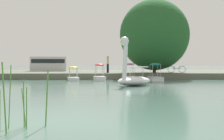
{
  "coord_description": "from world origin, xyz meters",
  "views": [
    {
      "loc": [
        1.4,
        -8.6,
        1.48
      ],
      "look_at": [
        1.98,
        16.99,
        1.01
      ],
      "focal_mm": 51.58,
      "sensor_mm": 36.0,
      "label": 1
    }
  ],
  "objects_px": {
    "pedal_boat_red": "(100,75)",
    "parked_van": "(48,63)",
    "swan_boat": "(133,76)",
    "pedal_boat_yellow": "(73,76)",
    "bicycle_parked": "(177,69)",
    "pedal_boat_pink": "(129,76)",
    "pedal_boat_teal": "(155,75)",
    "tree_willow_overhanging": "(154,35)",
    "person_on_path": "(108,64)"
  },
  "relations": [
    {
      "from": "pedal_boat_red",
      "to": "parked_van",
      "type": "xyz_separation_m",
      "value": [
        -6.59,
        11.64,
        1.1
      ]
    },
    {
      "from": "pedal_boat_red",
      "to": "swan_boat",
      "type": "bearing_deg",
      "value": -70.39
    },
    {
      "from": "pedal_boat_yellow",
      "to": "bicycle_parked",
      "type": "xyz_separation_m",
      "value": [
        10.13,
        3.91,
        0.55
      ]
    },
    {
      "from": "bicycle_parked",
      "to": "swan_boat",
      "type": "bearing_deg",
      "value": -117.0
    },
    {
      "from": "swan_boat",
      "to": "pedal_boat_yellow",
      "type": "relative_size",
      "value": 1.66
    },
    {
      "from": "pedal_boat_yellow",
      "to": "pedal_boat_pink",
      "type": "bearing_deg",
      "value": -1.53
    },
    {
      "from": "pedal_boat_yellow",
      "to": "pedal_boat_teal",
      "type": "distance_m",
      "value": 7.29
    },
    {
      "from": "pedal_boat_teal",
      "to": "swan_boat",
      "type": "bearing_deg",
      "value": -111.59
    },
    {
      "from": "pedal_boat_red",
      "to": "tree_willow_overhanging",
      "type": "bearing_deg",
      "value": 34.88
    },
    {
      "from": "pedal_boat_yellow",
      "to": "person_on_path",
      "type": "relative_size",
      "value": 1.16
    },
    {
      "from": "pedal_boat_teal",
      "to": "pedal_boat_red",
      "type": "bearing_deg",
      "value": 176.56
    },
    {
      "from": "person_on_path",
      "to": "bicycle_parked",
      "type": "height_order",
      "value": "person_on_path"
    },
    {
      "from": "swan_boat",
      "to": "pedal_boat_pink",
      "type": "bearing_deg",
      "value": 87.74
    },
    {
      "from": "pedal_boat_teal",
      "to": "tree_willow_overhanging",
      "type": "xyz_separation_m",
      "value": [
        0.57,
        4.14,
        3.98
      ]
    },
    {
      "from": "pedal_boat_yellow",
      "to": "tree_willow_overhanging",
      "type": "bearing_deg",
      "value": 26.47
    },
    {
      "from": "pedal_boat_red",
      "to": "pedal_boat_pink",
      "type": "bearing_deg",
      "value": -4.29
    },
    {
      "from": "swan_boat",
      "to": "person_on_path",
      "type": "height_order",
      "value": "swan_boat"
    },
    {
      "from": "pedal_boat_teal",
      "to": "parked_van",
      "type": "relative_size",
      "value": 0.45
    },
    {
      "from": "pedal_boat_yellow",
      "to": "parked_van",
      "type": "height_order",
      "value": "parked_van"
    },
    {
      "from": "swan_boat",
      "to": "tree_willow_overhanging",
      "type": "relative_size",
      "value": 0.34
    },
    {
      "from": "pedal_boat_pink",
      "to": "parked_van",
      "type": "bearing_deg",
      "value": 128.0
    },
    {
      "from": "pedal_boat_red",
      "to": "pedal_boat_teal",
      "type": "bearing_deg",
      "value": -3.44
    },
    {
      "from": "pedal_boat_pink",
      "to": "parked_van",
      "type": "height_order",
      "value": "parked_van"
    },
    {
      "from": "tree_willow_overhanging",
      "to": "bicycle_parked",
      "type": "height_order",
      "value": "tree_willow_overhanging"
    },
    {
      "from": "pedal_boat_teal",
      "to": "tree_willow_overhanging",
      "type": "height_order",
      "value": "tree_willow_overhanging"
    },
    {
      "from": "person_on_path",
      "to": "pedal_boat_pink",
      "type": "bearing_deg",
      "value": -66.12
    },
    {
      "from": "swan_boat",
      "to": "parked_van",
      "type": "bearing_deg",
      "value": 116.07
    },
    {
      "from": "pedal_boat_teal",
      "to": "bicycle_parked",
      "type": "height_order",
      "value": "pedal_boat_teal"
    },
    {
      "from": "pedal_boat_yellow",
      "to": "pedal_boat_red",
      "type": "height_order",
      "value": "pedal_boat_red"
    },
    {
      "from": "pedal_boat_red",
      "to": "pedal_boat_pink",
      "type": "distance_m",
      "value": 2.67
    },
    {
      "from": "bicycle_parked",
      "to": "pedal_boat_pink",
      "type": "bearing_deg",
      "value": -141.78
    },
    {
      "from": "pedal_boat_teal",
      "to": "pedal_boat_pink",
      "type": "bearing_deg",
      "value": 177.54
    },
    {
      "from": "pedal_boat_red",
      "to": "parked_van",
      "type": "height_order",
      "value": "parked_van"
    },
    {
      "from": "swan_boat",
      "to": "pedal_boat_teal",
      "type": "bearing_deg",
      "value": 68.41
    },
    {
      "from": "pedal_boat_yellow",
      "to": "bicycle_parked",
      "type": "height_order",
      "value": "bicycle_parked"
    },
    {
      "from": "swan_boat",
      "to": "pedal_boat_yellow",
      "type": "bearing_deg",
      "value": 125.39
    },
    {
      "from": "pedal_boat_yellow",
      "to": "bicycle_parked",
      "type": "relative_size",
      "value": 1.13
    },
    {
      "from": "parked_van",
      "to": "pedal_boat_red",
      "type": "bearing_deg",
      "value": -60.47
    },
    {
      "from": "bicycle_parked",
      "to": "person_on_path",
      "type": "bearing_deg",
      "value": 178.27
    },
    {
      "from": "pedal_boat_yellow",
      "to": "person_on_path",
      "type": "distance_m",
      "value": 5.29
    },
    {
      "from": "swan_boat",
      "to": "pedal_boat_red",
      "type": "distance_m",
      "value": 7.16
    },
    {
      "from": "tree_willow_overhanging",
      "to": "bicycle_parked",
      "type": "distance_m",
      "value": 4.18
    },
    {
      "from": "pedal_boat_red",
      "to": "pedal_boat_teal",
      "type": "distance_m",
      "value": 4.96
    },
    {
      "from": "pedal_boat_yellow",
      "to": "pedal_boat_teal",
      "type": "bearing_deg",
      "value": -1.82
    },
    {
      "from": "tree_willow_overhanging",
      "to": "person_on_path",
      "type": "relative_size",
      "value": 5.7
    },
    {
      "from": "pedal_boat_teal",
      "to": "pedal_boat_yellow",
      "type": "bearing_deg",
      "value": 178.18
    },
    {
      "from": "bicycle_parked",
      "to": "tree_willow_overhanging",
      "type": "bearing_deg",
      "value": 179.97
    },
    {
      "from": "tree_willow_overhanging",
      "to": "person_on_path",
      "type": "bearing_deg",
      "value": 177.46
    },
    {
      "from": "person_on_path",
      "to": "parked_van",
      "type": "xyz_separation_m",
      "value": [
        -7.37,
        7.58,
        0.05
      ]
    },
    {
      "from": "person_on_path",
      "to": "parked_van",
      "type": "height_order",
      "value": "parked_van"
    }
  ]
}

